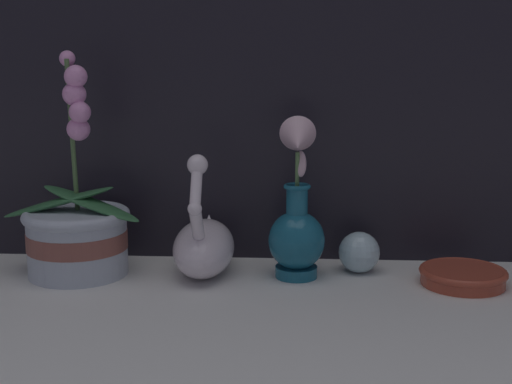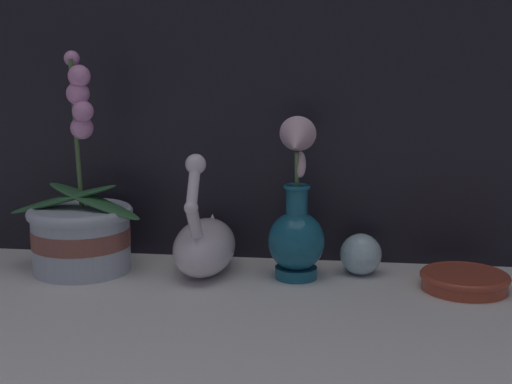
# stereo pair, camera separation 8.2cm
# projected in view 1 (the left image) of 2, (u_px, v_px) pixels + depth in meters

# --- Properties ---
(ground_plane) EXTENTS (2.80, 2.80, 0.00)m
(ground_plane) POSITION_uv_depth(u_px,v_px,m) (265.00, 297.00, 1.13)
(ground_plane) COLOR silver
(orchid_potted_plant) EXTENTS (0.25, 0.18, 0.38)m
(orchid_potted_plant) POSITION_uv_depth(u_px,v_px,m) (77.00, 231.00, 1.23)
(orchid_potted_plant) COLOR #B2BCCC
(orchid_potted_plant) RESTS_ON ground_plane
(swan_figurine) EXTENTS (0.10, 0.21, 0.22)m
(swan_figurine) POSITION_uv_depth(u_px,v_px,m) (204.00, 244.00, 1.23)
(swan_figurine) COLOR white
(swan_figurine) RESTS_ON ground_plane
(blue_vase) EXTENTS (0.10, 0.12, 0.28)m
(blue_vase) POSITION_uv_depth(u_px,v_px,m) (297.00, 221.00, 1.20)
(blue_vase) COLOR #195B75
(blue_vase) RESTS_ON ground_plane
(glass_sphere) EXTENTS (0.07, 0.07, 0.07)m
(glass_sphere) POSITION_uv_depth(u_px,v_px,m) (359.00, 252.00, 1.25)
(glass_sphere) COLOR silver
(glass_sphere) RESTS_ON ground_plane
(amber_dish) EXTENTS (0.14, 0.14, 0.03)m
(amber_dish) POSITION_uv_depth(u_px,v_px,m) (463.00, 275.00, 1.18)
(amber_dish) COLOR #A8422D
(amber_dish) RESTS_ON ground_plane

